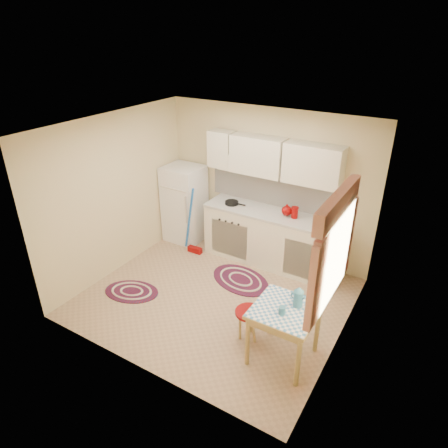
{
  "coord_description": "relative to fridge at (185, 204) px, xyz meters",
  "views": [
    {
      "loc": [
        2.57,
        -4.03,
        3.62
      ],
      "look_at": [
        -0.02,
        0.25,
        1.1
      ],
      "focal_mm": 32.0,
      "sensor_mm": 36.0,
      "label": 1
    }
  ],
  "objects": [
    {
      "name": "red_canister",
      "position": [
        2.08,
        0.05,
        0.3
      ],
      "size": [
        0.12,
        0.12,
        0.16
      ],
      "primitive_type": "cylinder",
      "rotation": [
        0.0,
        0.0,
        0.21
      ],
      "color": "#810404",
      "rests_on": "countertop"
    },
    {
      "name": "countertop",
      "position": [
        1.71,
        0.05,
        0.2
      ],
      "size": [
        2.27,
        0.62,
        0.04
      ],
      "primitive_type": "cube",
      "color": "beige",
      "rests_on": "base_cabinets"
    },
    {
      "name": "coffee_pot",
      "position": [
        2.85,
        -1.72,
        0.16
      ],
      "size": [
        0.17,
        0.15,
        0.28
      ],
      "primitive_type": null,
      "rotation": [
        0.0,
        0.0,
        -0.27
      ],
      "color": "#29607E",
      "rests_on": "table"
    },
    {
      "name": "stool",
      "position": [
        2.26,
        -1.75,
        -0.49
      ],
      "size": [
        0.36,
        0.36,
        0.42
      ],
      "primitive_type": "cylinder",
      "rotation": [
        0.0,
        0.0,
        -0.0
      ],
      "color": "#810404",
      "rests_on": "ground"
    },
    {
      "name": "frying_pan",
      "position": [
        0.98,
        0.0,
        0.24
      ],
      "size": [
        0.24,
        0.24,
        0.05
      ],
      "primitive_type": "cylinder",
      "rotation": [
        0.0,
        0.0,
        0.06
      ],
      "color": "black",
      "rests_on": "countertop"
    },
    {
      "name": "table",
      "position": [
        2.76,
        -1.84,
        -0.34
      ],
      "size": [
        0.72,
        0.72,
        0.72
      ],
      "primitive_type": "cube",
      "color": "tan",
      "rests_on": "ground"
    },
    {
      "name": "room_shell",
      "position": [
        1.61,
        -1.01,
        0.9
      ],
      "size": [
        3.64,
        3.6,
        2.52
      ],
      "color": "tan",
      "rests_on": "ground"
    },
    {
      "name": "base_cabinets",
      "position": [
        1.71,
        0.05,
        -0.26
      ],
      "size": [
        2.25,
        0.6,
        0.88
      ],
      "primitive_type": "cube",
      "color": "white",
      "rests_on": "ground"
    },
    {
      "name": "red_kettle",
      "position": [
        1.94,
        0.05,
        0.31
      ],
      "size": [
        0.2,
        0.18,
        0.18
      ],
      "primitive_type": null,
      "rotation": [
        0.0,
        0.0,
        0.13
      ],
      "color": "#810404",
      "rests_on": "countertop"
    },
    {
      "name": "rug_left",
      "position": [
        0.29,
        -1.8,
        -0.69
      ],
      "size": [
        0.95,
        0.76,
        0.02
      ],
      "primitive_type": null,
      "rotation": [
        0.0,
        0.0,
        0.28
      ],
      "color": "maroon",
      "rests_on": "ground"
    },
    {
      "name": "mug",
      "position": [
        2.75,
        -1.94,
        0.07
      ],
      "size": [
        0.1,
        0.1,
        0.1
      ],
      "primitive_type": "cylinder",
      "rotation": [
        0.0,
        0.0,
        -0.26
      ],
      "color": "#29607E",
      "rests_on": "table"
    },
    {
      "name": "broom",
      "position": [
        0.45,
        -0.35,
        -0.1
      ],
      "size": [
        0.28,
        0.12,
        1.2
      ],
      "primitive_type": null,
      "rotation": [
        0.0,
        0.0,
        0.01
      ],
      "color": "blue",
      "rests_on": "ground"
    },
    {
      "name": "rug_center",
      "position": [
        1.55,
        -0.69,
        -0.69
      ],
      "size": [
        1.18,
        0.94,
        0.02
      ],
      "primitive_type": null,
      "rotation": [
        0.0,
        0.0,
        -0.28
      ],
      "color": "maroon",
      "rests_on": "ground"
    },
    {
      "name": "fridge",
      "position": [
        0.0,
        0.0,
        0.0
      ],
      "size": [
        0.65,
        0.6,
        1.4
      ],
      "primitive_type": "cube",
      "color": "white",
      "rests_on": "ground"
    }
  ]
}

